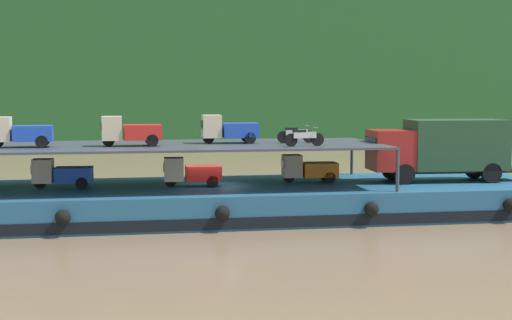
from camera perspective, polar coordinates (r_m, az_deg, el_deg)
The scene contains 12 objects.
ground_plane at distance 35.37m, azimuth -3.44°, elevation -4.41°, with size 400.00×400.00×0.00m, color #7F664C.
cargo_barge at distance 35.23m, azimuth -3.45°, elevation -3.22°, with size 33.04×8.45×1.50m.
covered_lorry at distance 37.77m, azimuth 14.25°, elevation 0.94°, with size 7.92×2.54×3.10m.
cargo_rack at distance 34.75m, azimuth -9.72°, elevation 1.06°, with size 23.84×7.14×2.00m.
mini_truck_lower_aft at distance 35.23m, azimuth -14.94°, elevation -1.03°, with size 2.77×1.26×1.38m.
mini_truck_lower_mid at distance 34.87m, azimuth -5.06°, elevation -0.93°, with size 2.78×1.27×1.38m.
mini_truck_lower_fore at distance 36.37m, azimuth 4.12°, elevation -0.66°, with size 2.78×1.28×1.38m.
mini_truck_upper_mid at distance 34.39m, azimuth -17.94°, elevation 2.09°, with size 2.78×1.26×1.38m.
mini_truck_upper_fore at distance 34.04m, azimuth -9.79°, elevation 2.24°, with size 2.78×1.28×1.38m.
mini_truck_upper_bow at distance 35.40m, azimuth -2.14°, elevation 2.43°, with size 2.74×1.20×1.38m.
motorcycle_upper_port at distance 33.49m, azimuth 3.77°, elevation 1.81°, with size 1.90×0.55×0.87m.
motorcycle_upper_centre at distance 35.59m, azimuth 3.13°, elevation 2.03°, with size 1.90×0.55×0.87m.
Camera 1 is at (-3.72, -34.66, 6.00)m, focal length 51.23 mm.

